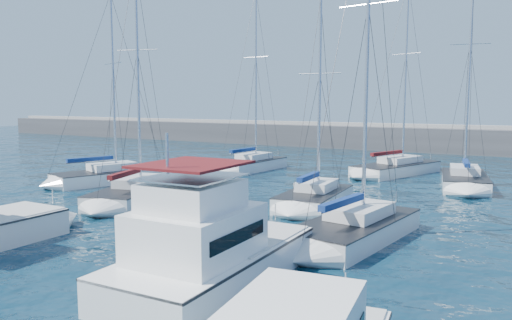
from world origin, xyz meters
The scene contains 10 objects.
ground centered at (0.00, 0.00, 0.00)m, with size 220.00×220.00×0.00m, color black.
breakwater centered at (0.00, 52.00, 1.05)m, with size 160.00×6.00×4.45m.
motor_yacht_stbd_inner centered at (4.70, -0.59, 1.13)m, with size 4.15×8.79×4.69m.
sailboat_mid_a centered at (-15.01, 13.10, 0.52)m, with size 5.28×8.43×14.66m.
sailboat_mid_b centered at (-7.81, 8.79, 0.53)m, with size 5.25×8.35×15.08m.
sailboat_mid_c centered at (2.45, 13.13, 0.52)m, with size 3.53×6.74×12.52m.
sailboat_mid_d centered at (7.00, 7.48, 0.55)m, with size 4.03×8.23×16.86m.
sailboat_back_a centered at (-9.27, 25.07, 0.55)m, with size 3.55×7.99×16.53m.
sailboat_back_b centered at (2.94, 29.23, 0.53)m, with size 5.92×9.64×16.58m.
sailboat_back_c centered at (9.03, 25.05, 0.56)m, with size 4.46×8.03×16.70m.
Camera 1 is at (14.44, -13.71, 6.18)m, focal length 35.00 mm.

